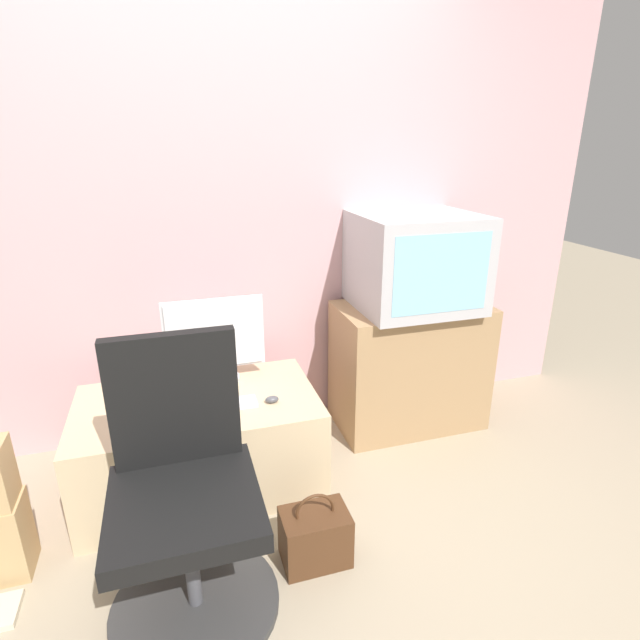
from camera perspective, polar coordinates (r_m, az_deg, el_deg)
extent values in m
plane|color=tan|center=(2.05, -4.76, -30.17)|extent=(12.00, 12.00, 0.00)
cube|color=#CC9EA3|center=(2.65, -12.05, 13.61)|extent=(4.40, 0.05, 2.60)
cube|color=#CCB289|center=(2.48, -13.43, -13.50)|extent=(1.08, 0.63, 0.45)
cube|color=#A37F56|center=(2.90, 10.14, -5.13)|extent=(0.82, 0.46, 0.72)
cylinder|color=silver|center=(2.52, -11.57, -6.60)|extent=(0.21, 0.21, 0.02)
cylinder|color=silver|center=(2.50, -11.64, -5.76)|extent=(0.09, 0.09, 0.06)
cube|color=silver|center=(2.43, -11.97, -1.57)|extent=(0.47, 0.01, 0.35)
cube|color=silver|center=(2.43, -11.95, -1.62)|extent=(0.45, 0.02, 0.33)
cube|color=silver|center=(2.29, -11.64, -9.63)|extent=(0.35, 0.10, 0.01)
ellipsoid|color=#4C4C51|center=(2.29, -5.51, -9.03)|extent=(0.06, 0.04, 0.03)
cube|color=#B7B7BC|center=(2.70, 10.81, 6.59)|extent=(0.62, 0.55, 0.50)
cube|color=#8CC6E5|center=(2.47, 13.72, 5.13)|extent=(0.51, 0.01, 0.39)
cylinder|color=#333333|center=(2.09, -13.95, -28.98)|extent=(0.59, 0.59, 0.03)
cylinder|color=#4C4C51|center=(1.94, -14.51, -24.97)|extent=(0.05, 0.05, 0.38)
cube|color=black|center=(1.79, -15.16, -19.83)|extent=(0.49, 0.49, 0.07)
cube|color=black|center=(1.82, -16.30, -8.67)|extent=(0.44, 0.05, 0.49)
cube|color=#4C2D19|center=(2.13, -0.56, -23.56)|extent=(0.26, 0.18, 0.22)
torus|color=#4C2D19|center=(2.04, -0.57, -21.01)|extent=(0.16, 0.01, 0.16)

